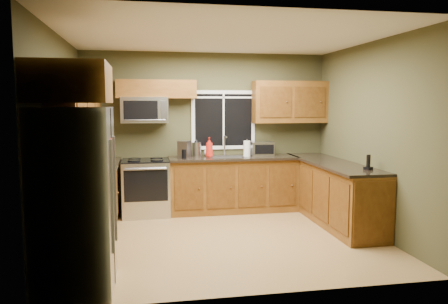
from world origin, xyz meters
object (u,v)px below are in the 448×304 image
object	(u,v)px
range	(146,187)
soap_bottle_a	(209,147)
refrigerator	(75,199)
soap_bottle_c	(207,151)
paper_towel_roll	(247,149)
microwave	(145,110)
soap_bottle_b	(248,149)
toaster_oven	(262,149)
kettle	(196,148)
cordless_phone	(368,165)
coffee_maker	(184,150)

from	to	relation	value
range	soap_bottle_a	distance (m)	1.23
refrigerator	soap_bottle_c	xyz separation A→B (m)	(1.74, 3.00, 0.11)
refrigerator	paper_towel_roll	bearing A→B (deg)	49.30
microwave	soap_bottle_b	xyz separation A→B (m)	(1.75, 0.03, -0.69)
toaster_oven	soap_bottle_c	size ratio (longest dim) A/B	2.69
toaster_oven	paper_towel_roll	distance (m)	0.31
soap_bottle_c	refrigerator	bearing A→B (deg)	-120.10
range	soap_bottle_b	distance (m)	1.85
toaster_oven	soap_bottle_b	xyz separation A→B (m)	(-0.24, 0.06, -0.02)
range	soap_bottle_c	bearing A→B (deg)	12.38
range	kettle	size ratio (longest dim) A/B	3.20
kettle	soap_bottle_a	xyz separation A→B (m)	(0.20, -0.15, 0.03)
toaster_oven	soap_bottle_a	size ratio (longest dim) A/B	1.21
soap_bottle_a	cordless_phone	xyz separation A→B (m)	(1.92, -1.79, -0.10)
range	soap_bottle_a	bearing A→B (deg)	1.65
soap_bottle_b	microwave	bearing A→B (deg)	-179.11
coffee_maker	soap_bottle_c	distance (m)	0.49
paper_towel_roll	soap_bottle_b	distance (m)	0.17
kettle	soap_bottle_a	size ratio (longest dim) A/B	0.89
coffee_maker	soap_bottle_b	distance (m)	1.13
cordless_phone	soap_bottle_a	bearing A→B (deg)	137.02
coffee_maker	paper_towel_roll	xyz separation A→B (m)	(1.07, 0.03, 0.00)
soap_bottle_b	kettle	bearing A→B (deg)	179.01
paper_towel_roll	cordless_phone	size ratio (longest dim) A/B	1.43
soap_bottle_c	cordless_phone	xyz separation A→B (m)	(1.92, -1.99, -0.01)
range	coffee_maker	size ratio (longest dim) A/B	3.30
paper_towel_roll	soap_bottle_c	distance (m)	0.69
soap_bottle_b	cordless_phone	xyz separation A→B (m)	(1.22, -1.92, -0.04)
coffee_maker	cordless_phone	bearing A→B (deg)	-36.45
microwave	soap_bottle_c	size ratio (longest dim) A/B	5.10
soap_bottle_a	coffee_maker	bearing A→B (deg)	-172.31
soap_bottle_b	toaster_oven	bearing A→B (deg)	-13.17
microwave	cordless_phone	xyz separation A→B (m)	(2.97, -1.89, -0.73)
range	coffee_maker	distance (m)	0.88
kettle	soap_bottle_b	bearing A→B (deg)	-0.99
range	refrigerator	bearing A→B (deg)	-103.97
refrigerator	microwave	world-z (taller)	microwave
refrigerator	toaster_oven	bearing A→B (deg)	46.98
coffee_maker	cordless_phone	xyz separation A→B (m)	(2.34, -1.73, -0.07)
microwave	coffee_maker	size ratio (longest dim) A/B	2.68
kettle	soap_bottle_a	distance (m)	0.25
microwave	cordless_phone	size ratio (longest dim) A/B	3.69
microwave	coffee_maker	distance (m)	0.93
refrigerator	toaster_oven	size ratio (longest dim) A/B	4.49
soap_bottle_c	microwave	bearing A→B (deg)	-174.87
soap_bottle_a	soap_bottle_b	world-z (taller)	soap_bottle_a
soap_bottle_a	soap_bottle_c	bearing A→B (deg)	92.05
paper_towel_roll	kettle	bearing A→B (deg)	168.53
cordless_phone	paper_towel_roll	bearing A→B (deg)	125.85
soap_bottle_c	cordless_phone	world-z (taller)	cordless_phone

